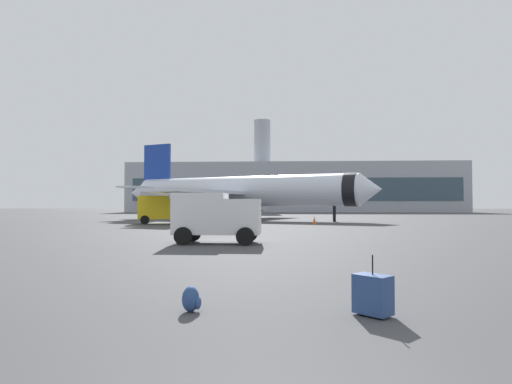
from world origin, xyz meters
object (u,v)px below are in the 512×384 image
Objects in this scene: cargo_van at (216,215)px; rolling_suitcase at (373,294)px; safety_cone_far at (177,217)px; safety_cone_near at (314,220)px; service_truck at (161,208)px; airplane_at_gate at (240,192)px; traveller_backpack at (191,299)px; safety_cone_mid at (204,216)px.

rolling_suitcase is (4.91, -13.93, -1.06)m from cargo_van.
rolling_suitcase is (15.30, -48.46, 0.01)m from safety_cone_far.
cargo_van reaches higher than safety_cone_near.
service_truck is 38.48m from rolling_suitcase.
airplane_at_gate is 46.42m from traveller_backpack.
service_truck is 37.29m from traveller_backpack.
safety_cone_near is at bearing 81.54° from traveller_backpack.
service_truck reaches higher than safety_cone_far.
airplane_at_gate reaches higher than cargo_van.
cargo_van is 36.07m from safety_cone_far.
safety_cone_near is at bearing -48.35° from safety_cone_mid.
airplane_at_gate is at bearing 92.97° from cargo_van.
traveller_backpack is at bearing -98.46° from safety_cone_near.
cargo_van is 5.33× the size of safety_cone_near.
safety_cone_far is 1.60× the size of traveller_backpack.
service_truck reaches higher than safety_cone_mid.
traveller_backpack is at bearing -76.10° from safety_cone_far.
safety_cone_mid is at bearing 138.61° from airplane_at_gate.
safety_cone_near reaches higher than traveller_backpack.
service_truck is 23.70m from cargo_van.
airplane_at_gate is 8.03m from safety_cone_mid.
airplane_at_gate is 44.59× the size of safety_cone_far.
cargo_van is 22.56m from safety_cone_near.
airplane_at_gate reaches higher than safety_cone_far.
traveller_backpack is (1.58, -13.81, -1.22)m from cargo_van.
cargo_van reaches higher than safety_cone_mid.
service_truck is at bearing 112.51° from cargo_van.
service_truck is 10.94× the size of traveller_backpack.
airplane_at_gate is 52.05× the size of safety_cone_mid.
safety_cone_near is 35.46m from rolling_suitcase.
airplane_at_gate is 46.88m from rolling_suitcase.
cargo_van reaches higher than safety_cone_far.
safety_cone_near is at bearing 86.91° from rolling_suitcase.
traveller_backpack is at bearing 177.96° from rolling_suitcase.
cargo_van is 14.81m from rolling_suitcase.
rolling_suitcase reaches higher than traveller_backpack.
safety_cone_far is at bearing 166.11° from airplane_at_gate.
traveller_backpack is at bearing -80.28° from safety_cone_mid.
safety_cone_mid is 51.76m from traveller_backpack.
traveller_backpack is (11.96, -48.34, -0.15)m from safety_cone_far.
airplane_at_gate reaches higher than safety_cone_mid.
safety_cone_far reaches higher than safety_cone_mid.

